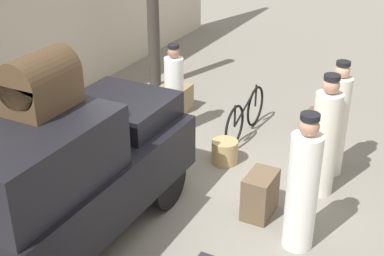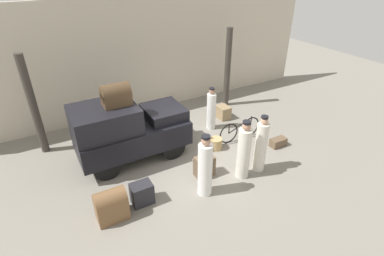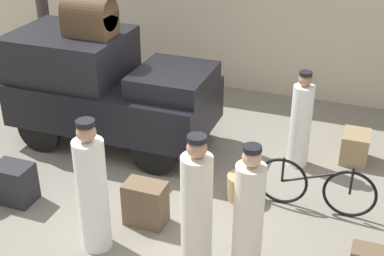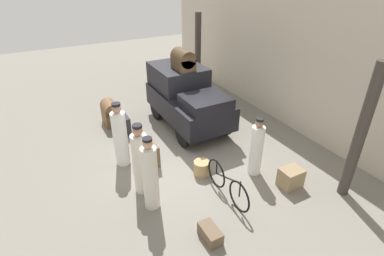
% 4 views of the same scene
% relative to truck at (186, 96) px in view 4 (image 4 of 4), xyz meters
% --- Properties ---
extents(ground_plane, '(30.00, 30.00, 0.00)m').
position_rel_truck_xyz_m(ground_plane, '(1.67, -0.98, -1.04)').
color(ground_plane, gray).
extents(station_building_facade, '(16.00, 0.15, 4.50)m').
position_rel_truck_xyz_m(station_building_facade, '(1.67, 3.09, 1.21)').
color(station_building_facade, beige).
rests_on(station_building_facade, ground).
extents(canopy_pillar_left, '(0.25, 0.25, 3.30)m').
position_rel_truck_xyz_m(canopy_pillar_left, '(-2.34, 1.75, 0.61)').
color(canopy_pillar_left, '#38332D').
rests_on(canopy_pillar_left, ground).
extents(canopy_pillar_right, '(0.25, 0.25, 3.30)m').
position_rel_truck_xyz_m(canopy_pillar_right, '(4.98, 1.75, 0.61)').
color(canopy_pillar_right, '#38332D').
rests_on(canopy_pillar_right, ground).
extents(truck, '(3.42, 1.69, 1.92)m').
position_rel_truck_xyz_m(truck, '(0.00, 0.00, 0.00)').
color(truck, black).
rests_on(truck, ground).
extents(bicycle, '(1.70, 0.04, 0.80)m').
position_rel_truck_xyz_m(bicycle, '(3.76, -0.86, -0.66)').
color(bicycle, black).
rests_on(bicycle, ground).
extents(wicker_basket, '(0.42, 0.42, 0.39)m').
position_rel_truck_xyz_m(wicker_basket, '(2.70, -0.94, -0.85)').
color(wicker_basket, tan).
rests_on(wicker_basket, ground).
extents(porter_lifting_near_truck, '(0.34, 0.34, 1.63)m').
position_rel_truck_xyz_m(porter_lifting_near_truck, '(3.31, 0.33, -0.29)').
color(porter_lifting_near_truck, white).
rests_on(porter_lifting_near_truck, ground).
extents(conductor_in_dark_uniform, '(0.35, 0.35, 1.83)m').
position_rel_truck_xyz_m(conductor_in_dark_uniform, '(3.20, -2.54, -0.19)').
color(conductor_in_dark_uniform, silver).
rests_on(conductor_in_dark_uniform, ground).
extents(porter_carrying_trunk, '(0.39, 0.39, 1.84)m').
position_rel_truck_xyz_m(porter_carrying_trunk, '(1.22, -2.63, -0.19)').
color(porter_carrying_trunk, white).
rests_on(porter_carrying_trunk, ground).
extents(porter_standing_middle, '(0.38, 0.38, 1.84)m').
position_rel_truck_xyz_m(porter_standing_middle, '(2.57, -2.54, -0.19)').
color(porter_standing_middle, silver).
rests_on(porter_standing_middle, ground).
extents(trunk_wicker_pale, '(0.43, 0.55, 0.50)m').
position_rel_truck_xyz_m(trunk_wicker_pale, '(4.18, 0.77, -0.79)').
color(trunk_wicker_pale, '#937A56').
rests_on(trunk_wicker_pale, ground).
extents(trunk_umber_medium, '(0.57, 0.36, 0.63)m').
position_rel_truck_xyz_m(trunk_umber_medium, '(1.62, -1.96, -0.73)').
color(trunk_umber_medium, brown).
rests_on(trunk_umber_medium, ground).
extents(suitcase_tan_flat, '(0.56, 0.31, 0.29)m').
position_rel_truck_xyz_m(suitcase_tan_flat, '(4.65, -1.86, -0.90)').
color(suitcase_tan_flat, brown).
rests_on(suitcase_tan_flat, ground).
extents(trunk_barrel_dark, '(0.75, 0.50, 0.85)m').
position_rel_truck_xyz_m(trunk_barrel_dark, '(-1.24, -2.30, -0.60)').
color(trunk_barrel_dark, brown).
rests_on(trunk_barrel_dark, ground).
extents(trunk_large_brown, '(0.56, 0.42, 0.60)m').
position_rel_truck_xyz_m(trunk_large_brown, '(-0.40, -2.15, -0.74)').
color(trunk_large_brown, '#232328').
rests_on(trunk_large_brown, ground).
extents(trunk_on_truck_roof, '(0.80, 0.53, 0.64)m').
position_rel_truck_xyz_m(trunk_on_truck_roof, '(-0.19, 0.00, 1.18)').
color(trunk_on_truck_roof, '#4C3823').
rests_on(trunk_on_truck_roof, truck).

